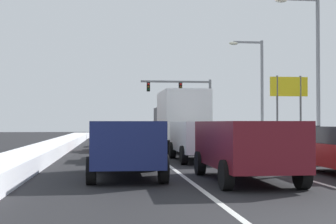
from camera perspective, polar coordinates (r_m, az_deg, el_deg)
name	(u,v)px	position (r m, az deg, el deg)	size (l,w,h in m)	color
ground_plane	(188,155)	(24.36, 2.39, -5.11)	(120.00, 120.00, 0.00)	black
lane_stripe_between_right_lane_and_center_lane	(204,150)	(28.89, 4.36, -4.49)	(0.14, 47.45, 0.01)	silver
lane_stripe_between_center_lane_and_left_lane	(148,150)	(28.43, -2.40, -4.55)	(0.14, 47.45, 0.01)	silver
snow_bank_right_shoulder	(289,145)	(30.35, 14.24, -3.79)	(1.58, 47.45, 0.55)	white
snow_bank_left_shoulder	(57,146)	(28.50, -13.11, -3.96)	(1.60, 47.45, 0.55)	white
sedan_silver_right_lane_second	(289,143)	(20.90, 14.25, -3.61)	(2.00, 4.50, 1.51)	#B7BABF
suv_gray_right_lane_third	(240,133)	(27.42, 8.61, -2.54)	(2.16, 4.90, 1.67)	slate
sedan_green_right_lane_fourth	(217,135)	(33.32, 5.91, -2.75)	(2.00, 4.50, 1.51)	#1E5633
suv_maroon_center_lane_nearest	(245,145)	(13.49, 9.18, -3.87)	(2.16, 4.90, 1.67)	maroon
suv_white_center_lane_second	(200,137)	(20.33, 3.82, -3.00)	(2.16, 4.90, 1.67)	silver
box_truck_center_lane_third	(180,118)	(27.43, 1.43, -0.71)	(2.53, 7.20, 3.36)	#38383D
suv_tan_center_lane_fourth	(160,131)	(35.48, -0.91, -2.26)	(2.16, 4.90, 1.67)	#937F60
suv_navy_left_lane_nearest	(126,143)	(14.43, -5.07, -3.71)	(2.16, 4.90, 1.67)	navy
sedan_black_left_lane_second	(126,142)	(21.14, -5.04, -3.62)	(2.00, 4.50, 1.51)	black
sedan_red_left_lane_third	(117,137)	(28.00, -6.16, -3.04)	(2.00, 4.50, 1.51)	maroon
sedan_silver_left_lane_fourth	(121,135)	(33.57, -5.65, -2.74)	(2.00, 4.50, 1.51)	#B7BABF
traffic_light_gantry	(189,95)	(50.60, 2.47, 1.98)	(7.54, 0.47, 6.20)	slate
street_lamp_right_mid	(312,59)	(28.78, 16.85, 6.01)	(2.66, 0.36, 8.86)	gray
street_lamp_right_far	(257,82)	(36.58, 10.60, 3.57)	(2.66, 0.36, 7.82)	gray
roadside_sign_right	(289,94)	(40.63, 14.22, 2.14)	(3.20, 0.16, 5.50)	#59595B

